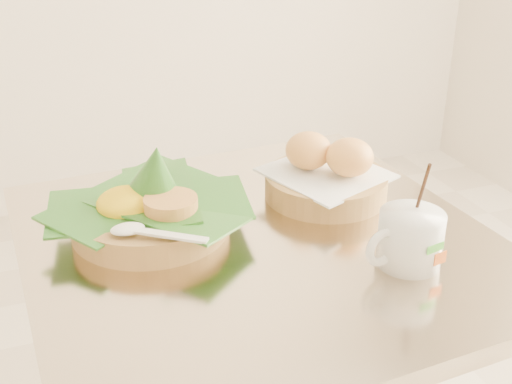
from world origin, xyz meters
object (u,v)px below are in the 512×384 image
object	(u,v)px
cafe_table	(258,350)
rice_basket	(150,206)
bread_basket	(327,175)
coffee_mug	(409,238)

from	to	relation	value
cafe_table	rice_basket	bearing A→B (deg)	151.24
bread_basket	coffee_mug	world-z (taller)	coffee_mug
cafe_table	bread_basket	world-z (taller)	bread_basket
cafe_table	bread_basket	bearing A→B (deg)	31.11
rice_basket	bread_basket	size ratio (longest dim) A/B	1.33
rice_basket	bread_basket	xyz separation A→B (m)	(0.31, 0.02, -0.00)
rice_basket	coffee_mug	world-z (taller)	coffee_mug
coffee_mug	cafe_table	bearing A→B (deg)	140.35
bread_basket	coffee_mug	distance (m)	0.24
bread_basket	coffee_mug	bearing A→B (deg)	-87.35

